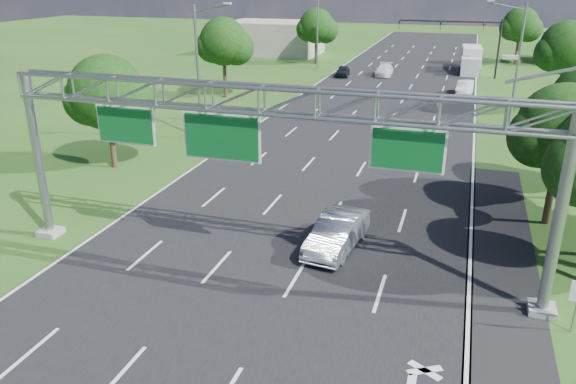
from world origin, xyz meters
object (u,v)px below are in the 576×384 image
at_px(silver_sedan, 337,233).
at_px(box_truck, 471,60).
at_px(sign_gantry, 264,115).
at_px(traffic_signal, 469,34).

relative_size(silver_sedan, box_truck, 0.60).
relative_size(sign_gantry, box_truck, 2.83).
bearing_deg(traffic_signal, silver_sedan, -95.30).
bearing_deg(box_truck, sign_gantry, -100.31).
bearing_deg(box_truck, traffic_signal, -99.15).
distance_m(silver_sedan, box_truck, 55.00).
relative_size(traffic_signal, box_truck, 1.47).
xyz_separation_m(silver_sedan, box_truck, (5.17, 54.75, 0.68)).
bearing_deg(silver_sedan, traffic_signal, 91.81).
distance_m(traffic_signal, box_truck, 5.93).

